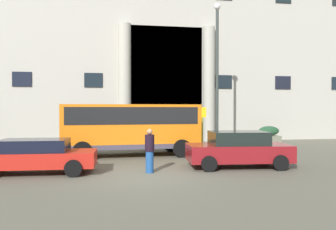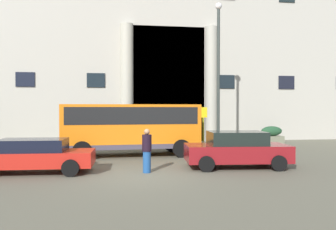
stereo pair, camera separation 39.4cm
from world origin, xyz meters
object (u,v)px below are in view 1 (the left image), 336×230
Objects in this scene: orange_minibus at (131,125)px; parked_hatchback_near at (238,149)px; hedge_planter_far_west at (269,135)px; lamppost_plaza_centre at (217,66)px; parked_compact_extra at (35,156)px; hedge_planter_east at (129,134)px; bus_stop_sign at (202,124)px; pedestrian_woman_dark_dress at (150,151)px.

parked_hatchback_near is at bearing -49.69° from orange_minibus.
lamppost_plaza_centre reaches higher than hedge_planter_far_west.
parked_compact_extra is 0.51× the size of lamppost_plaza_centre.
hedge_planter_east is at bearing 151.37° from lamppost_plaza_centre.
hedge_planter_far_west is at bearing 31.81° from bus_stop_sign.
bus_stop_sign is 5.37m from hedge_planter_east.
orange_minibus is 6.13m from parked_hatchback_near.
bus_stop_sign is 0.56× the size of parked_compact_extra.
parked_compact_extra is 1.05× the size of parked_hatchback_near.
bus_stop_sign is 7.71m from pedestrian_woman_dark_dress.
orange_minibus is 4.55m from bus_stop_sign.
bus_stop_sign reaches higher than hedge_planter_east.
orange_minibus is 6.01m from parked_compact_extra.
orange_minibus is 0.80× the size of lamppost_plaza_centre.
lamppost_plaza_centre reaches higher than hedge_planter_east.
bus_stop_sign reaches higher than parked_compact_extra.
hedge_planter_east is 1.01× the size of hedge_planter_far_west.
orange_minibus is 11.50m from hedge_planter_far_west.
lamppost_plaza_centre reaches higher than orange_minibus.
hedge_planter_far_west is at bearing 36.90° from parked_compact_extra.
lamppost_plaza_centre is (5.33, 2.16, 3.46)m from orange_minibus.
orange_minibus is 5.05m from hedge_planter_east.
parked_compact_extra reaches higher than hedge_planter_far_west.
pedestrian_woman_dark_dress is (-3.77, -0.65, 0.08)m from parked_hatchback_near.
parked_hatchback_near is at bearing -66.83° from hedge_planter_east.
bus_stop_sign is (4.26, 1.60, -0.03)m from orange_minibus.
bus_stop_sign is 10.20m from parked_compact_extra.
pedestrian_woman_dark_dress is 9.69m from lamppost_plaza_centre.
pedestrian_woman_dark_dress is 0.19× the size of lamppost_plaza_centre.
hedge_planter_far_west is at bearing 32.62° from lamppost_plaza_centre.
parked_compact_extra is (-14.02, -9.79, 0.09)m from hedge_planter_far_west.
orange_minibus is 6.72m from lamppost_plaza_centre.
parked_hatchback_near reaches higher than parked_compact_extra.
pedestrian_woman_dark_dress reaches higher than parked_hatchback_near.
parked_compact_extra is at bearing -143.91° from lamppost_plaza_centre.
parked_compact_extra is at bearing -174.60° from parked_hatchback_near.
hedge_planter_east reaches higher than hedge_planter_far_west.
parked_hatchback_near is at bearing 2.89° from parked_compact_extra.
hedge_planter_east is (-4.09, 3.39, -0.79)m from bus_stop_sign.
hedge_planter_east is at bearing -178.40° from hedge_planter_far_west.
hedge_planter_far_west is at bearing 24.07° from orange_minibus.
orange_minibus is at bearing -159.47° from bus_stop_sign.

